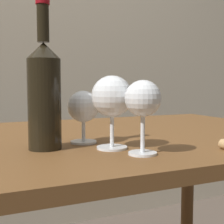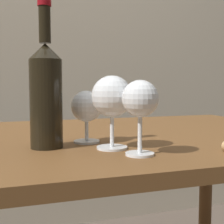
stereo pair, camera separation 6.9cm
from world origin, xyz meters
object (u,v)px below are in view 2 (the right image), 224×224
(wine_bottle, at_px, (46,92))
(wine_glass_amber, at_px, (112,98))
(wine_glass_pinot, at_px, (87,108))
(wine_glass_cabernet, at_px, (140,101))

(wine_bottle, bearing_deg, wine_glass_amber, -22.95)
(wine_glass_pinot, xyz_separation_m, wine_bottle, (-0.10, -0.03, 0.04))
(wine_glass_cabernet, bearing_deg, wine_bottle, 141.27)
(wine_glass_amber, relative_size, wine_glass_pinot, 1.27)
(wine_glass_amber, xyz_separation_m, wine_glass_pinot, (-0.04, 0.09, -0.03))
(wine_glass_pinot, bearing_deg, wine_bottle, -161.86)
(wine_glass_amber, relative_size, wine_bottle, 0.50)
(wine_glass_amber, xyz_separation_m, wine_bottle, (-0.14, 0.06, 0.01))
(wine_glass_pinot, height_order, wine_bottle, wine_bottle)
(wine_glass_cabernet, relative_size, wine_bottle, 0.47)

